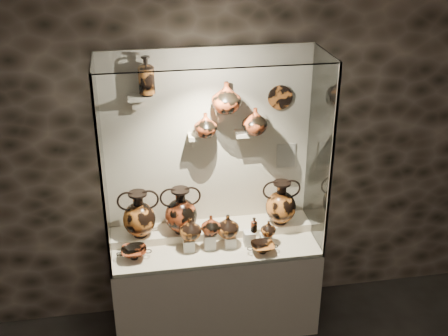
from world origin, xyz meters
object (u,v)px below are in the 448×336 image
at_px(jug_e, 268,228).
at_px(lekythos_small, 254,224).
at_px(amphora_right, 281,202).
at_px(ovoid_vase_c, 255,121).
at_px(amphora_left, 139,214).
at_px(kylix_left, 134,252).
at_px(lekythos_tall, 146,74).
at_px(jug_b, 211,225).
at_px(jug_a, 190,228).
at_px(ovoid_vase_a, 205,125).
at_px(kylix_right, 263,247).
at_px(jug_c, 228,226).
at_px(amphora_mid, 181,210).
at_px(ovoid_vase_b, 226,97).

relative_size(jug_e, lekythos_small, 0.90).
height_order(amphora_right, ovoid_vase_c, ovoid_vase_c).
distance_m(amphora_left, kylix_left, 0.32).
bearing_deg(lekythos_tall, jug_b, -39.57).
relative_size(jug_a, jug_e, 1.44).
bearing_deg(lekythos_small, ovoid_vase_a, 131.21).
distance_m(jug_a, kylix_right, 0.60).
relative_size(jug_e, kylix_right, 0.54).
relative_size(amphora_left, jug_b, 2.43).
xyz_separation_m(amphora_left, kylix_left, (-0.06, -0.22, -0.22)).
height_order(amphora_right, jug_c, amphora_right).
height_order(jug_a, ovoid_vase_a, ovoid_vase_a).
relative_size(amphora_right, lekythos_tall, 1.16).
relative_size(amphora_left, amphora_right, 1.03).
relative_size(jug_a, kylix_left, 0.71).
bearing_deg(jug_a, ovoid_vase_c, 34.48).
bearing_deg(lekythos_tall, jug_c, -32.32).
bearing_deg(jug_a, jug_e, 10.11).
distance_m(lekythos_tall, ovoid_vase_c, 0.93).
height_order(amphora_right, jug_e, amphora_right).
relative_size(amphora_left, kylix_right, 1.64).
relative_size(jug_b, ovoid_vase_c, 0.78).
bearing_deg(ovoid_vase_a, kylix_right, -37.07).
relative_size(lekythos_small, lekythos_tall, 0.43).
bearing_deg(kylix_left, ovoid_vase_a, 47.09).
xyz_separation_m(jug_b, ovoid_vase_c, (0.40, 0.23, 0.78)).
height_order(jug_b, kylix_left, jug_b).
bearing_deg(lekythos_small, ovoid_vase_c, 66.97).
height_order(jug_a, lekythos_small, jug_a).
bearing_deg(jug_e, lekythos_small, -159.75).
distance_m(amphora_right, kylix_left, 1.29).
height_order(amphora_mid, jug_c, amphora_mid).
bearing_deg(jug_c, jug_e, 16.36).
bearing_deg(jug_b, ovoid_vase_b, 58.35).
bearing_deg(kylix_right, amphora_mid, 173.64).
height_order(amphora_left, lekythos_small, amphora_left).
bearing_deg(jug_b, amphora_left, 167.98).
bearing_deg(ovoid_vase_b, amphora_left, -165.84).
relative_size(jug_a, jug_b, 1.14).
bearing_deg(amphora_mid, ovoid_vase_c, 6.53).
bearing_deg(ovoid_vase_b, amphora_right, 5.65).
xyz_separation_m(amphora_mid, jug_b, (0.22, -0.17, -0.06)).
distance_m(jug_c, ovoid_vase_a, 0.84).
xyz_separation_m(lekythos_small, ovoid_vase_c, (0.04, 0.24, 0.80)).
xyz_separation_m(lekythos_tall, ovoid_vase_c, (0.83, -0.03, -0.41)).
bearing_deg(ovoid_vase_c, amphora_mid, 165.33).
bearing_deg(jug_a, jug_c, 12.81).
bearing_deg(amphora_right, jug_b, -168.23).
xyz_separation_m(amphora_mid, jug_c, (0.36, -0.16, -0.08)).
height_order(amphora_right, jug_b, amphora_right).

